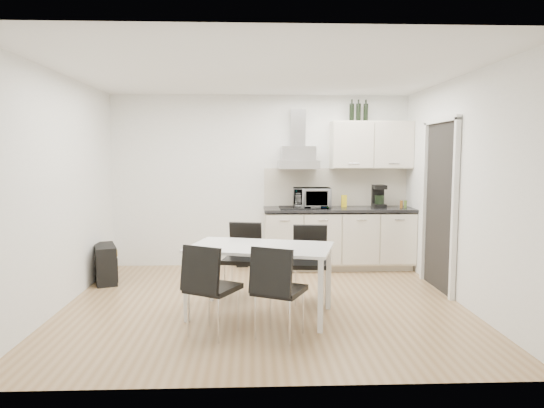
# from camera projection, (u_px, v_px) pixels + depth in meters

# --- Properties ---
(ground) EXTENTS (4.50, 4.50, 0.00)m
(ground) POSITION_uv_depth(u_px,v_px,m) (264.00, 304.00, 5.56)
(ground) COLOR #A3845C
(ground) RESTS_ON ground
(wall_back) EXTENTS (4.50, 0.10, 2.60)m
(wall_back) POSITION_uv_depth(u_px,v_px,m) (261.00, 181.00, 7.42)
(wall_back) COLOR white
(wall_back) RESTS_ON ground
(wall_front) EXTENTS (4.50, 0.10, 2.60)m
(wall_front) POSITION_uv_depth(u_px,v_px,m) (270.00, 212.00, 3.44)
(wall_front) COLOR white
(wall_front) RESTS_ON ground
(wall_left) EXTENTS (0.10, 4.00, 2.60)m
(wall_left) POSITION_uv_depth(u_px,v_px,m) (60.00, 192.00, 5.34)
(wall_left) COLOR white
(wall_left) RESTS_ON ground
(wall_right) EXTENTS (0.10, 4.00, 2.60)m
(wall_right) POSITION_uv_depth(u_px,v_px,m) (461.00, 190.00, 5.52)
(wall_right) COLOR white
(wall_right) RESTS_ON ground
(ceiling) EXTENTS (4.50, 4.50, 0.00)m
(ceiling) POSITION_uv_depth(u_px,v_px,m) (264.00, 73.00, 5.30)
(ceiling) COLOR white
(ceiling) RESTS_ON wall_back
(doorway) EXTENTS (0.08, 1.04, 2.10)m
(doorway) POSITION_uv_depth(u_px,v_px,m) (438.00, 207.00, 6.09)
(doorway) COLOR white
(doorway) RESTS_ON ground
(kitchenette) EXTENTS (2.22, 0.64, 2.52)m
(kitchenette) POSITION_uv_depth(u_px,v_px,m) (341.00, 213.00, 7.25)
(kitchenette) COLOR beige
(kitchenette) RESTS_ON ground
(dining_table) EXTENTS (1.64, 1.19, 0.75)m
(dining_table) POSITION_uv_depth(u_px,v_px,m) (260.00, 253.00, 5.10)
(dining_table) COLOR white
(dining_table) RESTS_ON ground
(chair_far_left) EXTENTS (0.54, 0.58, 0.88)m
(chair_far_left) POSITION_uv_depth(u_px,v_px,m) (242.00, 261.00, 5.80)
(chair_far_left) COLOR black
(chair_far_left) RESTS_ON ground
(chair_far_right) EXTENTS (0.48, 0.54, 0.88)m
(chair_far_right) POSITION_uv_depth(u_px,v_px,m) (310.00, 265.00, 5.59)
(chair_far_right) COLOR black
(chair_far_right) RESTS_ON ground
(chair_near_left) EXTENTS (0.63, 0.65, 0.88)m
(chair_near_left) POSITION_uv_depth(u_px,v_px,m) (213.00, 289.00, 4.57)
(chair_near_left) COLOR black
(chair_near_left) RESTS_ON ground
(chair_near_right) EXTENTS (0.62, 0.64, 0.88)m
(chair_near_right) POSITION_uv_depth(u_px,v_px,m) (280.00, 291.00, 4.50)
(chair_near_right) COLOR black
(chair_near_right) RESTS_ON ground
(guitar_amp) EXTENTS (0.46, 0.66, 0.50)m
(guitar_amp) POSITION_uv_depth(u_px,v_px,m) (105.00, 264.00, 6.48)
(guitar_amp) COLOR black
(guitar_amp) RESTS_ON ground
(floor_speaker) EXTENTS (0.19, 0.17, 0.30)m
(floor_speaker) POSITION_uv_depth(u_px,v_px,m) (242.00, 257.00, 7.42)
(floor_speaker) COLOR black
(floor_speaker) RESTS_ON ground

